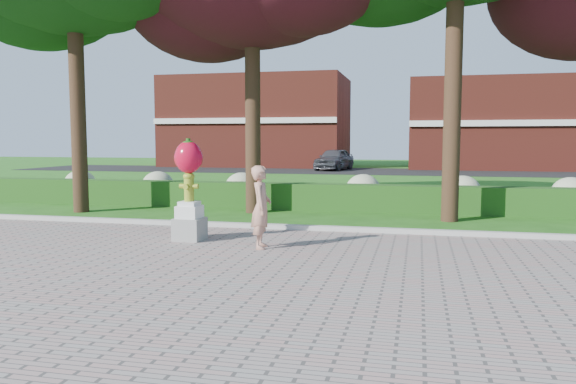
{
  "coord_description": "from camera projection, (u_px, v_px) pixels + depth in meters",
  "views": [
    {
      "loc": [
        2.68,
        -9.62,
        2.14
      ],
      "look_at": [
        0.21,
        1.0,
        1.11
      ],
      "focal_mm": 35.0,
      "sensor_mm": 36.0,
      "label": 1
    }
  ],
  "objects": [
    {
      "name": "woman",
      "position": [
        261.0,
        207.0,
        10.76
      ],
      "size": [
        0.48,
        0.64,
        1.6
      ],
      "primitive_type": "imported",
      "rotation": [
        0.0,
        0.0,
        1.75
      ],
      "color": "tan",
      "rests_on": "walkway"
    },
    {
      "name": "lawn_hedge",
      "position": [
        327.0,
        197.0,
        16.89
      ],
      "size": [
        24.0,
        0.7,
        0.8
      ],
      "primitive_type": "cube",
      "color": "#244D16",
      "rests_on": "ground"
    },
    {
      "name": "building_right",
      "position": [
        494.0,
        125.0,
        41.0
      ],
      "size": [
        12.0,
        8.0,
        6.4
      ],
      "primitive_type": "cube",
      "color": "maroon",
      "rests_on": "ground"
    },
    {
      "name": "street",
      "position": [
        377.0,
        171.0,
        37.29
      ],
      "size": [
        50.0,
        8.0,
        0.02
      ],
      "primitive_type": "cube",
      "color": "black",
      "rests_on": "ground"
    },
    {
      "name": "hydrant_sculpture",
      "position": [
        189.0,
        187.0,
        11.61
      ],
      "size": [
        0.62,
        0.59,
        2.11
      ],
      "rotation": [
        0.0,
        0.0,
        -0.04
      ],
      "color": "gray",
      "rests_on": "walkway"
    },
    {
      "name": "building_left",
      "position": [
        258.0,
        122.0,
        45.04
      ],
      "size": [
        14.0,
        8.0,
        7.0
      ],
      "primitive_type": "cube",
      "color": "maroon",
      "rests_on": "ground"
    },
    {
      "name": "parked_car",
      "position": [
        334.0,
        159.0,
        38.77
      ],
      "size": [
        2.56,
        4.67,
        1.51
      ],
      "primitive_type": "imported",
      "rotation": [
        0.0,
        0.0,
        -0.19
      ],
      "color": "#404148",
      "rests_on": "street"
    },
    {
      "name": "hydrangea_row",
      "position": [
        349.0,
        190.0,
        17.71
      ],
      "size": [
        20.1,
        1.1,
        0.99
      ],
      "color": "#9CA57E",
      "rests_on": "ground"
    },
    {
      "name": "curb",
      "position": [
        299.0,
        228.0,
        13.04
      ],
      "size": [
        40.0,
        0.18,
        0.15
      ],
      "primitive_type": "cube",
      "color": "#ADADA5",
      "rests_on": "ground"
    },
    {
      "name": "ground",
      "position": [
        264.0,
        258.0,
        10.14
      ],
      "size": [
        100.0,
        100.0,
        0.0
      ],
      "primitive_type": "plane",
      "color": "#225816",
      "rests_on": "ground"
    },
    {
      "name": "walkway",
      "position": [
        168.0,
        329.0,
        6.26
      ],
      "size": [
        40.0,
        14.0,
        0.04
      ],
      "primitive_type": "cube",
      "color": "gray",
      "rests_on": "ground"
    }
  ]
}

